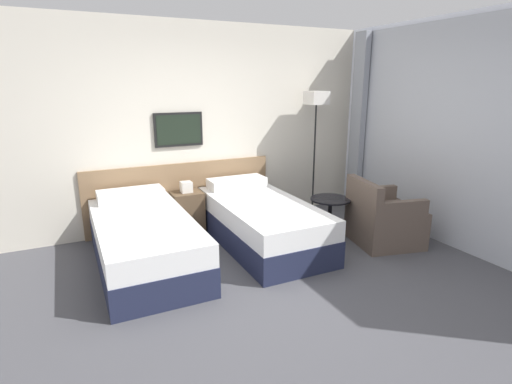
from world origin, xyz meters
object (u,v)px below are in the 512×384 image
object	(u,v)px
bed_near_window	(261,222)
bed_near_door	(144,241)
side_table	(330,209)
nightstand	(187,211)
armchair	(383,221)
floor_lamp	(316,110)

from	to	relation	value
bed_near_window	bed_near_door	bearing A→B (deg)	180.00
side_table	bed_near_window	bearing A→B (deg)	168.97
nightstand	armchair	world-z (taller)	armchair
nightstand	floor_lamp	bearing A→B (deg)	-2.68
armchair	side_table	bearing A→B (deg)	57.21
side_table	nightstand	bearing A→B (deg)	149.30
floor_lamp	armchair	xyz separation A→B (m)	(0.15, -1.33, -1.27)
nightstand	side_table	xyz separation A→B (m)	(1.61, -0.95, 0.08)
armchair	nightstand	bearing A→B (deg)	68.11
bed_near_window	floor_lamp	xyz separation A→B (m)	(1.21, 0.69, 1.28)
bed_near_door	side_table	bearing A→B (deg)	-4.34
bed_near_door	floor_lamp	world-z (taller)	floor_lamp
nightstand	armchair	bearing A→B (deg)	-34.53
nightstand	armchair	distance (m)	2.51
bed_near_door	bed_near_window	world-z (taller)	same
bed_near_door	armchair	world-z (taller)	armchair
bed_near_door	nightstand	bearing A→B (deg)	47.78
nightstand	floor_lamp	size ratio (longest dim) A/B	0.38
nightstand	side_table	distance (m)	1.87
bed_near_door	armchair	size ratio (longest dim) A/B	2.25
bed_near_window	nightstand	size ratio (longest dim) A/B	2.92
nightstand	bed_near_door	bearing A→B (deg)	-132.22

